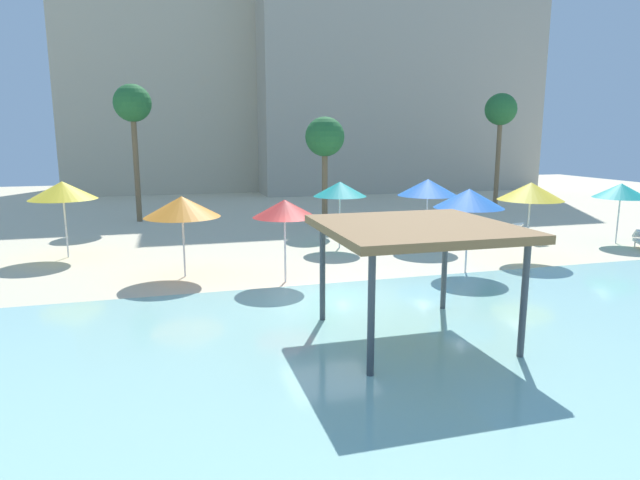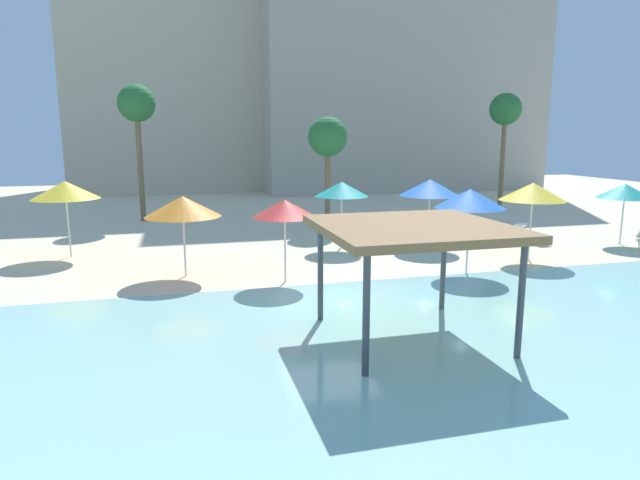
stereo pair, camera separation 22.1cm
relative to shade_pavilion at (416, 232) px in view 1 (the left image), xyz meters
The scene contains 18 objects.
ground_plane 4.19m from the shade_pavilion, 106.40° to the left, with size 80.00×80.00×0.00m, color beige.
lagoon_water 3.26m from the shade_pavilion, 115.95° to the right, with size 44.00×13.50×0.04m, color #99D1C6.
shade_pavilion is the anchor object (origin of this frame).
beach_umbrella_teal_0 10.09m from the shade_pavilion, 81.62° to the left, with size 2.13×2.13×2.67m.
beach_umbrella_yellow_1 14.12m from the shade_pavilion, 128.67° to the left, with size 2.40×2.40×2.83m.
beach_umbrella_blue_2 10.49m from the shade_pavilion, 61.87° to the left, with size 2.42×2.42×2.76m.
beach_umbrella_blue_3 6.60m from the shade_pavilion, 49.51° to the left, with size 2.27×2.27×2.78m.
beach_umbrella_orange_4 8.41m from the shade_pavilion, 124.15° to the left, with size 2.40×2.40×2.60m.
beach_umbrella_teal_5 15.12m from the shade_pavilion, 30.70° to the left, with size 2.18×2.18×2.52m.
beach_umbrella_yellow_6 9.69m from the shade_pavilion, 39.57° to the left, with size 2.33×2.33×2.82m.
beach_umbrella_red_7 5.71m from the shade_pavilion, 107.75° to the left, with size 1.96×1.96×2.57m.
lounge_chair_1 13.38m from the shade_pavilion, 43.83° to the left, with size 0.89×1.97×0.74m.
lounge_chair_3 10.24m from the shade_pavilion, 70.54° to the left, with size 0.98×1.98×0.74m.
palm_tree_0 20.78m from the shade_pavilion, 108.88° to the left, with size 1.90×1.90×7.05m.
palm_tree_2 24.00m from the shade_pavilion, 52.48° to the left, with size 1.90×1.90×6.97m.
palm_tree_3 15.28m from the shade_pavilion, 81.28° to the left, with size 1.90×1.90×5.37m.
hotel_block_0 38.96m from the shade_pavilion, 92.72° to the left, with size 21.68×10.80×21.72m, color beige.
hotel_block_1 37.39m from the shade_pavilion, 68.36° to the left, with size 23.11×10.58×20.92m, color #B2A893.
Camera 1 is at (-4.17, -13.87, 4.48)m, focal length 30.56 mm.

